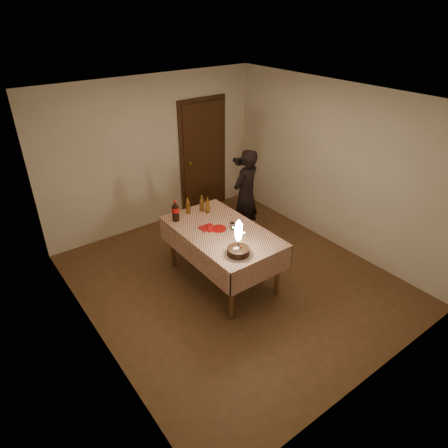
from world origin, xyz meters
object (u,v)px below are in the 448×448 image
Objects in this scene: birthday_cake at (238,247)px; amber_bottle_left at (188,206)px; red_cup at (210,228)px; amber_bottle_right at (208,205)px; photographer at (245,194)px; dining_table at (222,237)px; amber_bottle_mid at (202,204)px; red_plate at (219,229)px; clear_cup at (232,226)px; cola_bottle at (175,211)px.

amber_bottle_left is (0.09, 1.31, 0.00)m from birthday_cake.
red_cup is 0.55m from amber_bottle_right.
photographer reaches higher than amber_bottle_right.
amber_bottle_mid is (0.11, 0.65, 0.23)m from dining_table.
amber_bottle_mid is at bearing 78.55° from red_plate.
birthday_cake is 0.65m from clear_cup.
clear_cup is 0.60m from amber_bottle_right.
photographer reaches higher than dining_table.
red_cup is at bearing 86.17° from birthday_cake.
red_cup is 0.62m from amber_bottle_mid.
birthday_cake is 1.31m from amber_bottle_left.
dining_table is 17.20× the size of red_cup.
birthday_cake reaches higher than dining_table.
photographer is at bearing 34.06° from red_plate.
amber_bottle_mid reaches higher than red_cup.
amber_bottle_left is 1.00× the size of amber_bottle_mid.
birthday_cake reaches higher than amber_bottle_mid.
birthday_cake is 0.31× the size of photographer.
clear_cup is at bearing -90.22° from amber_bottle_right.
birthday_cake is at bearing -105.17° from red_plate.
amber_bottle_right is (0.29, 0.47, 0.07)m from red_cup.
red_plate is at bearing 99.36° from dining_table.
dining_table is 3.54× the size of birthday_cake.
birthday_cake is at bearing -132.22° from photographer.
dining_table is 7.82× the size of red_plate.
clear_cup is 0.35× the size of amber_bottle_left.
birthday_cake is 1.90× the size of amber_bottle_mid.
photographer reaches higher than amber_bottle_mid.
photographer reaches higher than red_cup.
amber_bottle_right is at bearing 73.78° from birthday_cake.
dining_table is 19.11× the size of clear_cup.
amber_bottle_left reaches higher than clear_cup.
amber_bottle_mid is (0.47, 0.03, -0.03)m from cola_bottle.
birthday_cake is 1.24m from cola_bottle.
red_plate is 0.14× the size of photographer.
clear_cup is 1.26m from photographer.
red_cup is 0.06× the size of photographer.
red_plate is at bearing -82.18° from amber_bottle_left.
amber_bottle_left reaches higher than red_cup.
amber_bottle_left is at bearing 165.09° from amber_bottle_mid.
cola_bottle is (-0.17, 1.23, 0.04)m from birthday_cake.
cola_bottle is 0.27m from amber_bottle_left.
amber_bottle_left reaches higher than dining_table.
birthday_cake is 1.53× the size of cola_bottle.
cola_bottle is at bearing 119.83° from dining_table.
photographer is (0.97, 0.14, -0.17)m from amber_bottle_mid.
cola_bottle is 0.21× the size of photographer.
photographer is at bearing 4.25° from amber_bottle_left.
dining_table is 0.70m from amber_bottle_mid.
birthday_cake reaches higher than red_plate.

